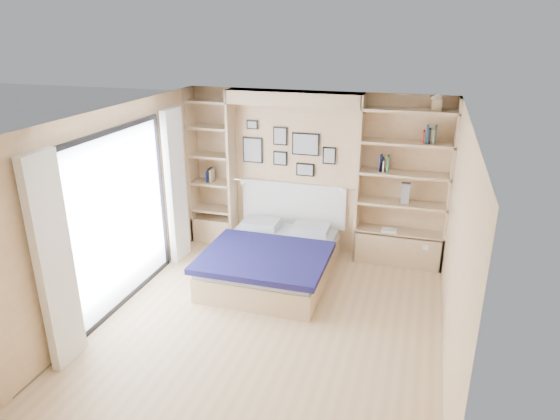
% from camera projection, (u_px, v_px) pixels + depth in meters
% --- Properties ---
extents(ground, '(4.50, 4.50, 0.00)m').
position_uv_depth(ground, '(271.00, 321.00, 6.09)').
color(ground, tan).
rests_on(ground, ground).
extents(room_shell, '(4.50, 4.50, 4.50)m').
position_uv_depth(room_shell, '(277.00, 196.00, 7.18)').
color(room_shell, tan).
rests_on(room_shell, ground).
extents(bed, '(1.68, 2.17, 1.07)m').
position_uv_depth(bed, '(272.00, 259.00, 7.08)').
color(bed, tan).
rests_on(bed, ground).
extents(photo_gallery, '(1.48, 0.02, 0.82)m').
position_uv_depth(photo_gallery, '(286.00, 149.00, 7.64)').
color(photo_gallery, black).
rests_on(photo_gallery, ground).
extents(reading_lamps, '(1.92, 0.12, 0.15)m').
position_uv_depth(reading_lamps, '(292.00, 185.00, 7.58)').
color(reading_lamps, silver).
rests_on(reading_lamps, ground).
extents(shelf_decor, '(3.51, 0.23, 2.03)m').
position_uv_depth(shelf_decor, '(387.00, 153.00, 7.06)').
color(shelf_decor, navy).
rests_on(shelf_decor, ground).
extents(deck, '(3.20, 4.00, 0.05)m').
position_uv_depth(deck, '(29.00, 281.00, 7.05)').
color(deck, '#665C4B').
rests_on(deck, ground).
extents(deck_chair, '(0.47, 0.75, 0.74)m').
position_uv_depth(deck_chair, '(46.00, 241.00, 7.47)').
color(deck_chair, tan).
rests_on(deck_chair, ground).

